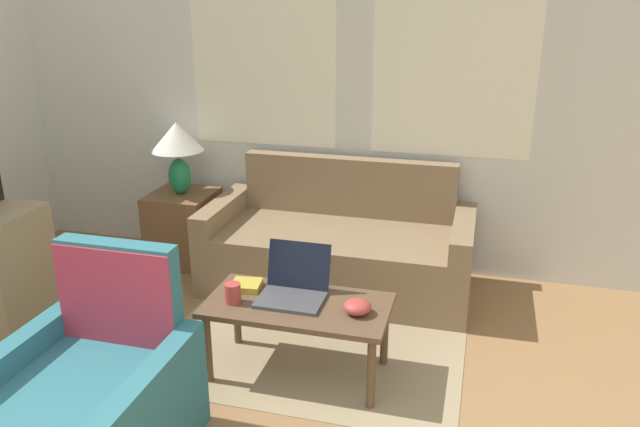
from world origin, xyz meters
TOP-DOWN VIEW (x-y plane):
  - wall_back at (-0.00, 3.67)m, footprint 6.50×0.06m
  - rug at (-0.04, 2.63)m, footprint 1.77×1.85m
  - couch at (-0.09, 3.23)m, footprint 1.84×0.84m
  - armchair at (-0.74, 1.23)m, footprint 0.79×0.84m
  - side_table at (-1.35, 3.33)m, footprint 0.47×0.47m
  - table_lamp at (-1.35, 3.33)m, footprint 0.39×0.39m
  - coffee_table at (-0.04, 2.09)m, footprint 0.99×0.51m
  - laptop at (-0.08, 2.15)m, footprint 0.35×0.33m
  - cup_navy at (-0.38, 2.00)m, footprint 0.08×0.08m
  - snack_bowl at (0.29, 2.06)m, footprint 0.14×0.14m
  - book_red at (-0.37, 2.18)m, footprint 0.18×0.17m

SIDE VIEW (x-z plane):
  - rug at x=-0.04m, z-range 0.00..0.01m
  - armchair at x=-0.74m, z-range -0.19..0.73m
  - couch at x=-0.09m, z-range -0.16..0.70m
  - side_table at x=-1.35m, z-range 0.00..0.55m
  - coffee_table at x=-0.04m, z-range 0.16..0.59m
  - book_red at x=-0.37m, z-range 0.43..0.47m
  - snack_bowl at x=0.29m, z-range 0.43..0.51m
  - cup_navy at x=-0.38m, z-range 0.43..0.54m
  - laptop at x=-0.08m, z-range 0.35..0.63m
  - table_lamp at x=-1.35m, z-range 0.66..1.20m
  - wall_back at x=0.00m, z-range 0.01..2.61m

